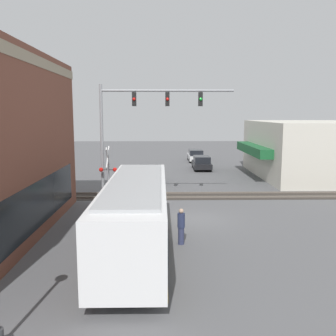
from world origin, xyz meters
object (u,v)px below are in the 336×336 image
Objects in this scene: parked_car_white at (196,156)px; pedestrian_at_crossing at (113,190)px; parked_car_grey at (149,175)px; city_bus at (136,211)px; crossing_signal at (108,170)px; pedestrian_near_bus at (181,226)px; parked_car_black at (202,163)px.

parked_car_white is 23.14m from pedestrian_at_crossing.
parked_car_grey is at bearing 159.69° from parked_car_white.
city_bus is 16.02m from parked_car_grey.
pedestrian_near_bus is (-7.78, -4.38, -1.45)m from crossing_signal.
city_bus reaches higher than parked_car_white.
parked_car_grey is at bearing 144.37° from parked_car_black.
parked_car_grey is 2.71× the size of pedestrian_at_crossing.
parked_car_black is at bearing -27.18° from crossing_signal.
parked_car_black reaches higher than parked_car_grey.
pedestrian_near_bus is (0.58, -2.00, -0.86)m from city_bus.
crossing_signal is (8.36, 2.38, 0.59)m from city_bus.
parked_car_grey is at bearing -0.00° from city_bus.
crossing_signal is 1.49m from pedestrian_at_crossing.
crossing_signal is 9.05m from pedestrian_near_bus.
crossing_signal is 8.15m from parked_car_grey.
city_bus is 31.07m from parked_car_white.
crossing_signal is at bearing 152.82° from parked_car_black.
pedestrian_at_crossing is at bearing 160.91° from parked_car_white.
parked_car_grey is 9.27m from parked_car_black.
pedestrian_near_bus is at bearing 171.57° from parked_car_black.
parked_car_white is at bearing -10.02° from city_bus.
parked_car_black is at bearing -27.07° from pedestrian_at_crossing.
city_bus is at bearing 106.13° from pedestrian_near_bus.
parked_car_white is (22.22, -7.78, -1.61)m from crossing_signal.
pedestrian_at_crossing is at bearing 163.41° from parked_car_grey.
pedestrian_at_crossing is (-14.81, 7.57, 0.18)m from parked_car_black.
parked_car_grey is (15.99, -0.00, -1.03)m from city_bus.
parked_car_grey is 15.56m from parked_car_white.
city_bus is 7.01× the size of pedestrian_near_bus.
parked_car_grey is 7.59m from pedestrian_at_crossing.
crossing_signal reaches higher than parked_car_white.
city_bus is at bearing 167.07° from parked_car_black.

